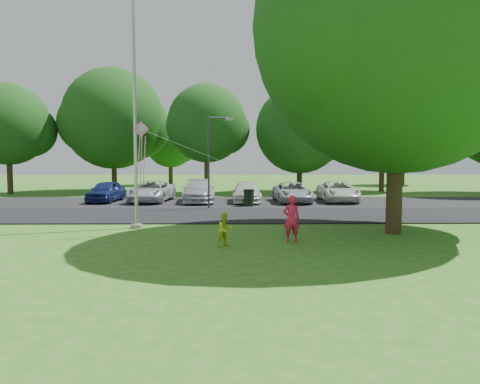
{
  "coord_description": "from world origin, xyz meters",
  "views": [
    {
      "loc": [
        0.63,
        -14.57,
        3.05
      ],
      "look_at": [
        0.85,
        4.0,
        1.6
      ],
      "focal_mm": 35.0,
      "sensor_mm": 36.0,
      "label": 1
    }
  ],
  "objects_px": {
    "big_tree": "(397,36)",
    "child_yellow": "(225,230)",
    "flagpole": "(135,129)",
    "woman": "(291,219)",
    "kite": "(144,141)",
    "street_lamp": "(212,153)",
    "trash_can": "(249,198)"
  },
  "relations": [
    {
      "from": "big_tree",
      "to": "woman",
      "type": "bearing_deg",
      "value": -157.26
    },
    {
      "from": "kite",
      "to": "child_yellow",
      "type": "bearing_deg",
      "value": -51.84
    },
    {
      "from": "woman",
      "to": "kite",
      "type": "bearing_deg",
      "value": -24.79
    },
    {
      "from": "trash_can",
      "to": "woman",
      "type": "distance_m",
      "value": 11.35
    },
    {
      "from": "big_tree",
      "to": "kite",
      "type": "distance_m",
      "value": 10.41
    },
    {
      "from": "woman",
      "to": "kite",
      "type": "height_order",
      "value": "kite"
    },
    {
      "from": "trash_can",
      "to": "kite",
      "type": "distance_m",
      "value": 11.0
    },
    {
      "from": "street_lamp",
      "to": "big_tree",
      "type": "relative_size",
      "value": 0.4
    },
    {
      "from": "kite",
      "to": "trash_can",
      "type": "bearing_deg",
      "value": 51.72
    },
    {
      "from": "big_tree",
      "to": "trash_can",
      "type": "bearing_deg",
      "value": 119.18
    },
    {
      "from": "street_lamp",
      "to": "child_yellow",
      "type": "height_order",
      "value": "street_lamp"
    },
    {
      "from": "street_lamp",
      "to": "kite",
      "type": "bearing_deg",
      "value": -121.78
    },
    {
      "from": "street_lamp",
      "to": "kite",
      "type": "relative_size",
      "value": 0.91
    },
    {
      "from": "street_lamp",
      "to": "child_yellow",
      "type": "distance_m",
      "value": 11.38
    },
    {
      "from": "woman",
      "to": "kite",
      "type": "xyz_separation_m",
      "value": [
        -5.44,
        1.63,
        2.76
      ]
    },
    {
      "from": "flagpole",
      "to": "woman",
      "type": "distance_m",
      "value": 7.71
    },
    {
      "from": "street_lamp",
      "to": "kite",
      "type": "height_order",
      "value": "street_lamp"
    },
    {
      "from": "child_yellow",
      "to": "kite",
      "type": "relative_size",
      "value": 0.2
    },
    {
      "from": "big_tree",
      "to": "kite",
      "type": "relative_size",
      "value": 2.29
    },
    {
      "from": "big_tree",
      "to": "child_yellow",
      "type": "xyz_separation_m",
      "value": [
        -6.49,
        -2.52,
        -7.0
      ]
    },
    {
      "from": "trash_can",
      "to": "woman",
      "type": "xyz_separation_m",
      "value": [
        1.15,
        -11.28,
        0.3
      ]
    },
    {
      "from": "trash_can",
      "to": "big_tree",
      "type": "height_order",
      "value": "big_tree"
    },
    {
      "from": "child_yellow",
      "to": "kite",
      "type": "xyz_separation_m",
      "value": [
        -3.12,
        2.4,
        3.01
      ]
    },
    {
      "from": "woman",
      "to": "child_yellow",
      "type": "relative_size",
      "value": 1.44
    },
    {
      "from": "child_yellow",
      "to": "kite",
      "type": "bearing_deg",
      "value": 109.72
    },
    {
      "from": "kite",
      "to": "woman",
      "type": "bearing_deg",
      "value": -30.95
    },
    {
      "from": "flagpole",
      "to": "kite",
      "type": "relative_size",
      "value": 1.7
    },
    {
      "from": "flagpole",
      "to": "trash_can",
      "type": "height_order",
      "value": "flagpole"
    },
    {
      "from": "trash_can",
      "to": "flagpole",
      "type": "bearing_deg",
      "value": -121.89
    },
    {
      "from": "woman",
      "to": "child_yellow",
      "type": "bearing_deg",
      "value": 10.21
    },
    {
      "from": "woman",
      "to": "child_yellow",
      "type": "xyz_separation_m",
      "value": [
        -2.32,
        -0.77,
        -0.26
      ]
    },
    {
      "from": "street_lamp",
      "to": "big_tree",
      "type": "bearing_deg",
      "value": -66.49
    }
  ]
}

